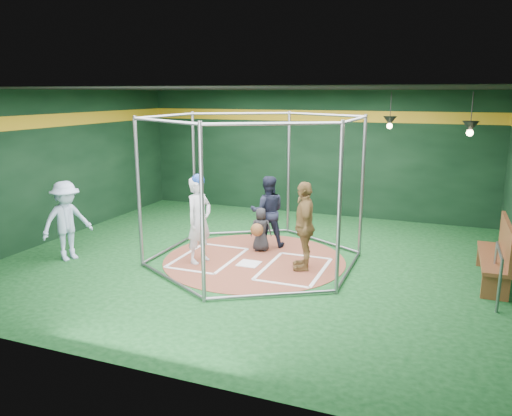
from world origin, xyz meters
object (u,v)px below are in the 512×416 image
at_px(batter_figure, 199,219).
at_px(umpire, 268,211).
at_px(visitor_leopard, 304,226).
at_px(dugout_bench, 499,252).

relative_size(batter_figure, umpire, 1.14).
xyz_separation_m(visitor_leopard, umpire, (-1.18, 1.14, -0.07)).
distance_m(batter_figure, visitor_leopard, 2.14).
bearing_deg(visitor_leopard, batter_figure, -97.86).
xyz_separation_m(batter_figure, visitor_leopard, (2.11, 0.38, -0.03)).
distance_m(umpire, dugout_bench, 4.74).
bearing_deg(dugout_bench, umpire, 173.33).
height_order(batter_figure, dugout_bench, batter_figure).
height_order(visitor_leopard, umpire, visitor_leopard).
distance_m(batter_figure, dugout_bench, 5.73).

